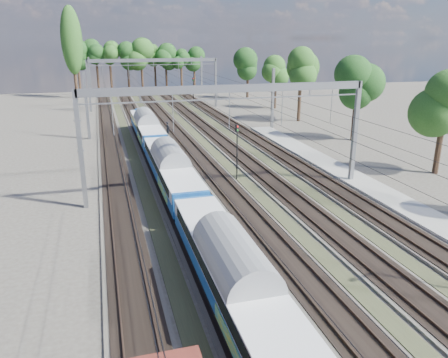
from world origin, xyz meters
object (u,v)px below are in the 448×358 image
object	(u,v)px
emu_train	(171,165)
worker	(168,128)
signal_far	(193,87)
signal_near	(237,145)

from	to	relation	value
emu_train	worker	world-z (taller)	emu_train
signal_far	signal_near	bearing A→B (deg)	-98.52
worker	signal_far	bearing A→B (deg)	-32.37
worker	emu_train	bearing A→B (deg)	158.30
signal_near	signal_far	bearing A→B (deg)	58.52
signal_near	emu_train	bearing A→B (deg)	168.44
emu_train	worker	size ratio (longest dim) A/B	30.18
emu_train	worker	xyz separation A→B (m)	(3.15, 22.38, -1.34)
emu_train	signal_near	bearing A→B (deg)	12.58
emu_train	signal_far	size ratio (longest dim) A/B	10.96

